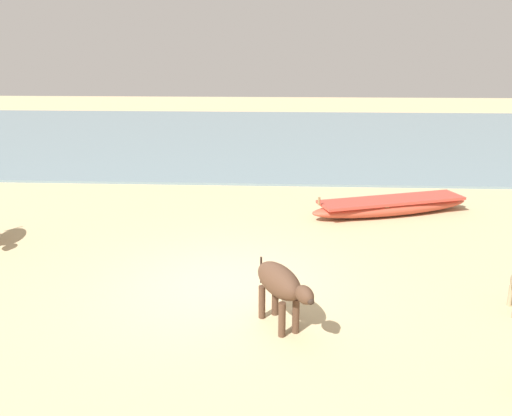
{
  "coord_description": "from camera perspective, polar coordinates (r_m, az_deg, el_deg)",
  "views": [
    {
      "loc": [
        1.09,
        -8.62,
        4.08
      ],
      "look_at": [
        0.46,
        2.92,
        0.6
      ],
      "focal_mm": 36.81,
      "sensor_mm": 36.0,
      "label": 1
    }
  ],
  "objects": [
    {
      "name": "fishing_boat_0",
      "position": [
        13.97,
        14.48,
        0.23
      ],
      "size": [
        4.43,
        2.27,
        0.62
      ],
      "rotation": [
        0.0,
        0.0,
        3.48
      ],
      "color": "#B74733",
      "rests_on": "ground"
    },
    {
      "name": "sea_water",
      "position": [
        26.27,
        0.72,
        7.91
      ],
      "size": [
        60.0,
        20.0,
        0.08
      ],
      "primitive_type": "cube",
      "color": "slate",
      "rests_on": "ground"
    },
    {
      "name": "ground",
      "position": [
        9.6,
        -3.74,
        -8.44
      ],
      "size": [
        80.0,
        80.0,
        0.0
      ],
      "primitive_type": "plane",
      "color": "tan"
    },
    {
      "name": "cow_adult_dark",
      "position": [
        7.97,
        2.69,
        -8.28
      ],
      "size": [
        1.01,
        1.42,
        0.99
      ],
      "rotation": [
        0.0,
        0.0,
        5.24
      ],
      "color": "#4C3323",
      "rests_on": "ground"
    }
  ]
}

